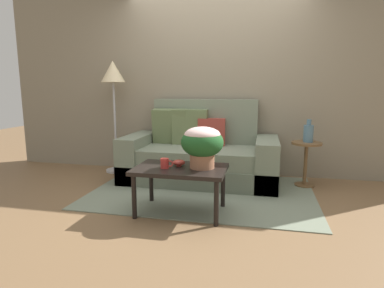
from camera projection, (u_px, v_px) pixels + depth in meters
name	position (u px, v px, depth m)	size (l,w,h in m)	color
ground_plane	(199.00, 198.00, 3.66)	(14.00, 14.00, 0.00)	brown
wall_back	(216.00, 82.00, 4.60)	(6.40, 0.12, 2.62)	gray
area_rug	(202.00, 192.00, 3.85)	(2.58, 1.75, 0.01)	gray
couch	(200.00, 156.00, 4.32)	(2.00, 0.95, 1.07)	#626B59
coffee_table	(180.00, 173.00, 3.15)	(0.89, 0.58, 0.46)	black
side_table	(306.00, 156.00, 4.02)	(0.37, 0.37, 0.57)	brown
floor_lamp	(113.00, 81.00, 4.59)	(0.34, 0.34, 1.61)	#B2B2B7
potted_plant	(202.00, 143.00, 3.08)	(0.41, 0.41, 0.40)	#A36B4C
coffee_mug	(165.00, 163.00, 3.11)	(0.13, 0.08, 0.10)	red
snack_bowl	(179.00, 163.00, 3.19)	(0.12, 0.12, 0.06)	#B2382D
table_vase	(308.00, 133.00, 3.98)	(0.12, 0.12, 0.28)	slate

